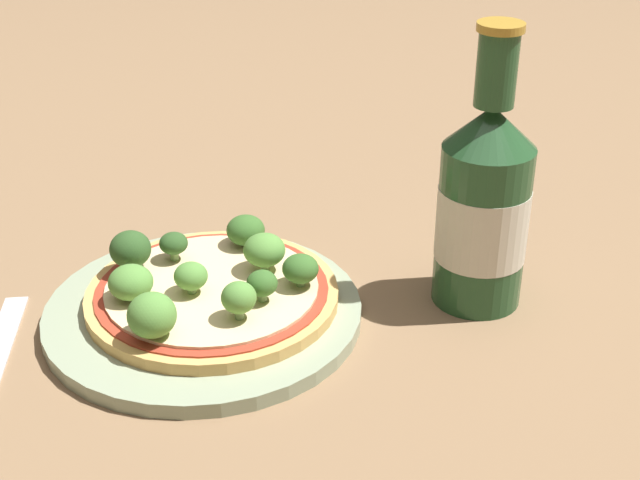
# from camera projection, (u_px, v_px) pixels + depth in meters

# --- Properties ---
(ground_plane) EXTENTS (3.00, 3.00, 0.00)m
(ground_plane) POSITION_uv_depth(u_px,v_px,m) (201.00, 312.00, 0.71)
(ground_plane) COLOR #846647
(plate) EXTENTS (0.25, 0.25, 0.01)m
(plate) POSITION_uv_depth(u_px,v_px,m) (209.00, 311.00, 0.70)
(plate) COLOR #93A384
(plate) RESTS_ON ground_plane
(pizza) EXTENTS (0.20, 0.20, 0.01)m
(pizza) POSITION_uv_depth(u_px,v_px,m) (212.00, 293.00, 0.70)
(pizza) COLOR tan
(pizza) RESTS_ON plate
(broccoli_floret_0) EXTENTS (0.03, 0.03, 0.03)m
(broccoli_floret_0) POSITION_uv_depth(u_px,v_px,m) (266.00, 252.00, 0.70)
(broccoli_floret_0) COLOR #7A9E5B
(broccoli_floret_0) RESTS_ON pizza
(broccoli_floret_1) EXTENTS (0.04, 0.04, 0.03)m
(broccoli_floret_1) POSITION_uv_depth(u_px,v_px,m) (152.00, 315.00, 0.63)
(broccoli_floret_1) COLOR #7A9E5B
(broccoli_floret_1) RESTS_ON pizza
(broccoli_floret_2) EXTENTS (0.03, 0.03, 0.03)m
(broccoli_floret_2) POSITION_uv_depth(u_px,v_px,m) (246.00, 230.00, 0.75)
(broccoli_floret_2) COLOR #7A9E5B
(broccoli_floret_2) RESTS_ON pizza
(broccoli_floret_3) EXTENTS (0.03, 0.03, 0.03)m
(broccoli_floret_3) POSITION_uv_depth(u_px,v_px,m) (191.00, 276.00, 0.68)
(broccoli_floret_3) COLOR #7A9E5B
(broccoli_floret_3) RESTS_ON pizza
(broccoli_floret_4) EXTENTS (0.02, 0.02, 0.02)m
(broccoli_floret_4) POSITION_uv_depth(u_px,v_px,m) (262.00, 284.00, 0.67)
(broccoli_floret_4) COLOR #7A9E5B
(broccoli_floret_4) RESTS_ON pizza
(broccoli_floret_5) EXTENTS (0.03, 0.03, 0.03)m
(broccoli_floret_5) POSITION_uv_depth(u_px,v_px,m) (239.00, 298.00, 0.64)
(broccoli_floret_5) COLOR #7A9E5B
(broccoli_floret_5) RESTS_ON pizza
(broccoli_floret_6) EXTENTS (0.03, 0.03, 0.03)m
(broccoli_floret_6) POSITION_uv_depth(u_px,v_px,m) (130.00, 249.00, 0.71)
(broccoli_floret_6) COLOR #7A9E5B
(broccoli_floret_6) RESTS_ON pizza
(broccoli_floret_7) EXTENTS (0.03, 0.03, 0.03)m
(broccoli_floret_7) POSITION_uv_depth(u_px,v_px,m) (300.00, 269.00, 0.69)
(broccoli_floret_7) COLOR #7A9E5B
(broccoli_floret_7) RESTS_ON pizza
(broccoli_floret_8) EXTENTS (0.02, 0.02, 0.02)m
(broccoli_floret_8) POSITION_uv_depth(u_px,v_px,m) (174.00, 244.00, 0.72)
(broccoli_floret_8) COLOR #7A9E5B
(broccoli_floret_8) RESTS_ON pizza
(broccoli_floret_9) EXTENTS (0.03, 0.03, 0.03)m
(broccoli_floret_9) POSITION_uv_depth(u_px,v_px,m) (130.00, 281.00, 0.67)
(broccoli_floret_9) COLOR #7A9E5B
(broccoli_floret_9) RESTS_ON pizza
(beer_bottle) EXTENTS (0.07, 0.07, 0.23)m
(beer_bottle) POSITION_uv_depth(u_px,v_px,m) (484.00, 205.00, 0.69)
(beer_bottle) COLOR #234C28
(beer_bottle) RESTS_ON ground_plane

